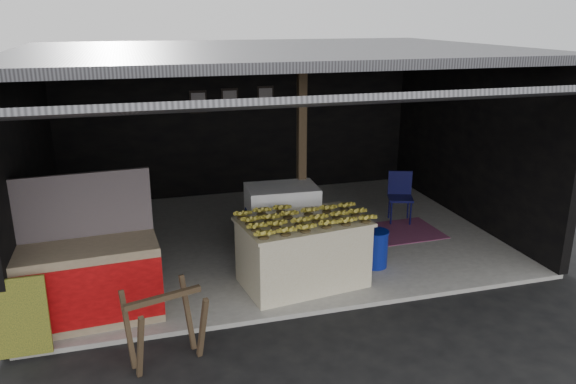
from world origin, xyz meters
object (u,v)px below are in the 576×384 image
object	(u,v)px
water_barrel	(375,250)
banana_table	(303,252)
sawhorse	(165,321)
plastic_chair	(400,192)
white_crate	(282,223)
neighbor_stall	(87,279)

from	to	relation	value
water_barrel	banana_table	bearing A→B (deg)	-168.87
banana_table	sawhorse	world-z (taller)	banana_table
banana_table	plastic_chair	world-z (taller)	banana_table
sawhorse	water_barrel	distance (m)	3.36
white_crate	water_barrel	size ratio (longest dim) A/B	2.18
banana_table	neighbor_stall	bearing A→B (deg)	176.16
white_crate	plastic_chair	world-z (taller)	white_crate
banana_table	water_barrel	world-z (taller)	banana_table
neighbor_stall	water_barrel	size ratio (longest dim) A/B	3.35
white_crate	water_barrel	distance (m)	1.38
plastic_chair	neighbor_stall	bearing A→B (deg)	-138.10
banana_table	sawhorse	distance (m)	2.25
white_crate	plastic_chair	bearing A→B (deg)	25.51
banana_table	white_crate	xyz separation A→B (m)	(-0.05, 0.84, 0.10)
sawhorse	plastic_chair	xyz separation A→B (m)	(4.20, 3.09, 0.06)
plastic_chair	white_crate	bearing A→B (deg)	-137.42
banana_table	neighbor_stall	world-z (taller)	neighbor_stall
water_barrel	plastic_chair	size ratio (longest dim) A/B	0.59
neighbor_stall	plastic_chair	distance (m)	5.39
sawhorse	neighbor_stall	bearing A→B (deg)	110.73
white_crate	neighbor_stall	xyz separation A→B (m)	(-2.62, -1.03, -0.04)
white_crate	plastic_chair	xyz separation A→B (m)	(2.38, 0.99, -0.05)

